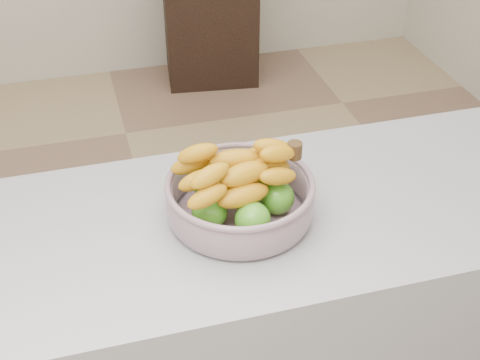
{
  "coord_description": "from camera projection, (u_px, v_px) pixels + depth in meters",
  "views": [
    {
      "loc": [
        -0.23,
        -1.84,
        1.83
      ],
      "look_at": [
        0.08,
        -0.71,
        1.0
      ],
      "focal_mm": 50.0,
      "sensor_mm": 36.0,
      "label": 1
    }
  ],
  "objects": [
    {
      "name": "counter",
      "position": [
        209.0,
        357.0,
        1.74
      ],
      "size": [
        2.0,
        0.6,
        0.9
      ],
      "primitive_type": "cube",
      "color": "#9B9CA3",
      "rests_on": "ground"
    },
    {
      "name": "cabinet",
      "position": [
        209.0,
        1.0,
        3.82
      ],
      "size": [
        0.57,
        0.48,
        0.93
      ],
      "primitive_type": "cube",
      "rotation": [
        0.0,
        0.0,
        -0.13
      ],
      "color": "black",
      "rests_on": "ground"
    },
    {
      "name": "fruit_bowl",
      "position": [
        240.0,
        195.0,
        1.47
      ],
      "size": [
        0.33,
        0.33,
        0.17
      ],
      "rotation": [
        0.0,
        0.0,
        0.06
      ],
      "color": "#9AA1B9",
      "rests_on": "counter"
    },
    {
      "name": "ground",
      "position": [
        169.0,
        294.0,
        2.56
      ],
      "size": [
        4.0,
        4.0,
        0.0
      ],
      "primitive_type": "plane",
      "color": "#99815D",
      "rests_on": "ground"
    }
  ]
}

